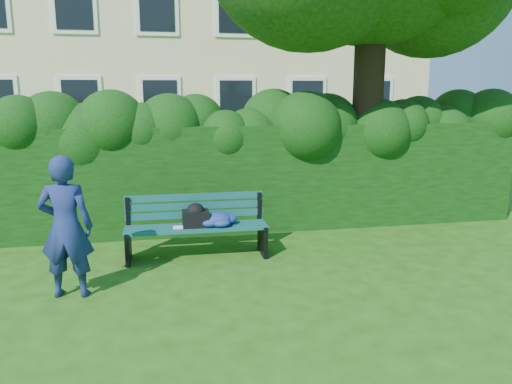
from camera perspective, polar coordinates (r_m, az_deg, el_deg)
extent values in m
plane|color=#244C11|center=(6.80, 1.00, -8.87)|extent=(80.00, 80.00, 0.00)
cube|color=white|center=(16.37, -19.41, 9.64)|extent=(1.30, 0.08, 1.60)
cube|color=black|center=(16.33, -19.43, 9.63)|extent=(1.05, 0.04, 1.35)
cube|color=white|center=(16.21, -10.86, 10.07)|extent=(1.30, 0.08, 1.60)
cube|color=black|center=(16.17, -10.86, 10.06)|extent=(1.05, 0.04, 1.35)
cube|color=white|center=(16.41, -2.32, 10.28)|extent=(1.30, 0.08, 1.60)
cube|color=black|center=(16.37, -2.30, 10.27)|extent=(1.05, 0.04, 1.35)
cube|color=white|center=(16.95, 5.85, 10.27)|extent=(1.30, 0.08, 1.60)
cube|color=black|center=(16.91, 5.89, 10.27)|extent=(1.05, 0.04, 1.35)
cube|color=white|center=(17.80, 13.37, 10.08)|extent=(1.30, 0.08, 1.60)
cube|color=black|center=(17.77, 13.42, 10.08)|extent=(1.05, 0.04, 1.35)
cube|color=white|center=(16.54, -20.10, 19.36)|extent=(1.30, 0.08, 1.60)
cube|color=black|center=(16.50, -20.12, 19.38)|extent=(1.05, 0.04, 1.35)
cube|color=white|center=(16.39, -11.26, 19.89)|extent=(1.30, 0.08, 1.60)
cube|color=black|center=(16.35, -11.26, 19.91)|extent=(1.05, 0.04, 1.35)
cube|color=white|center=(16.59, -2.41, 19.99)|extent=(1.30, 0.08, 1.60)
cube|color=black|center=(16.55, -2.38, 20.01)|extent=(1.05, 0.04, 1.35)
cube|color=white|center=(17.12, 6.05, 19.68)|extent=(1.30, 0.08, 1.60)
cube|color=black|center=(17.08, 6.09, 19.69)|extent=(1.05, 0.04, 1.35)
cube|color=white|center=(17.96, 13.81, 19.04)|extent=(1.30, 0.08, 1.60)
cube|color=black|center=(17.93, 13.87, 19.05)|extent=(1.05, 0.04, 1.35)
cube|color=black|center=(8.66, -2.07, 1.77)|extent=(10.00, 1.00, 1.80)
cylinder|color=black|center=(9.03, 12.73, 11.61)|extent=(0.53, 0.53, 4.85)
cube|color=#0E4746|center=(7.01, -6.70, -4.46)|extent=(2.02, 0.13, 0.04)
cube|color=#0E4746|center=(7.12, -6.76, -4.20)|extent=(2.02, 0.13, 0.04)
cube|color=#0E4746|center=(7.24, -6.83, -3.94)|extent=(2.02, 0.13, 0.04)
cube|color=#0E4746|center=(7.35, -6.89, -3.69)|extent=(2.02, 0.13, 0.04)
cube|color=#0E4746|center=(7.40, -6.96, -2.56)|extent=(2.02, 0.06, 0.10)
cube|color=#0E4746|center=(7.38, -6.99, -1.56)|extent=(2.02, 0.06, 0.10)
cube|color=#0E4746|center=(7.36, -7.02, -0.56)|extent=(2.02, 0.06, 0.10)
cube|color=black|center=(7.25, -14.39, -6.09)|extent=(0.07, 0.50, 0.44)
cube|color=black|center=(7.39, -14.43, -2.31)|extent=(0.06, 0.06, 0.45)
cube|color=black|center=(7.14, -14.50, -4.53)|extent=(0.07, 0.42, 0.05)
cube|color=black|center=(7.36, 0.76, -5.45)|extent=(0.07, 0.50, 0.44)
cube|color=black|center=(7.50, 0.38, -1.73)|extent=(0.06, 0.06, 0.45)
cube|color=black|center=(7.26, 0.84, -3.90)|extent=(0.07, 0.42, 0.05)
cube|color=white|center=(7.11, -8.72, -4.02)|extent=(0.18, 0.13, 0.02)
cube|color=black|center=(7.14, -6.91, -3.02)|extent=(0.38, 0.27, 0.23)
imported|color=navy|center=(6.13, -20.90, -3.76)|extent=(0.65, 0.47, 1.67)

